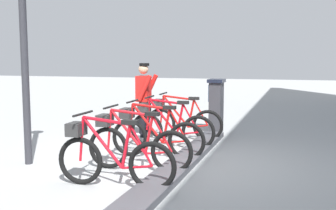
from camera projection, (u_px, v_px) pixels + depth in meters
ground_plane at (184, 164)px, 6.59m from camera, size 60.00×60.00×0.00m
dock_rail_base at (184, 161)px, 6.58m from camera, size 0.44×5.08×0.10m
payment_kiosk at (216, 105)px, 9.37m from camera, size 0.36×0.52×1.28m
bike_docked_0 at (181, 120)px, 8.56m from camera, size 1.72×0.54×1.02m
bike_docked_1 at (168, 126)px, 7.75m from camera, size 1.72×0.54×1.02m
bike_docked_2 at (154, 134)px, 6.94m from camera, size 1.72×0.54×1.02m
bike_docked_3 at (135, 144)px, 6.14m from camera, size 1.72×0.54×1.02m
bike_docked_4 at (110, 156)px, 5.33m from camera, size 1.72×0.54×1.02m
worker_near_rack at (144, 97)px, 8.75m from camera, size 0.48×0.65×1.66m
lamp_post at (23, 10)px, 6.30m from camera, size 0.32×0.32×3.83m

